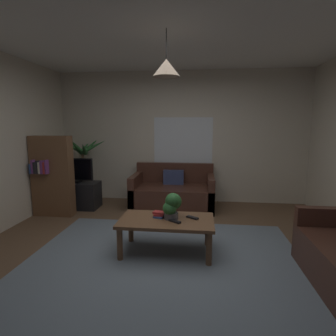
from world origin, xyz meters
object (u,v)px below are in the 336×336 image
object	(u,v)px
remote_on_table_1	(192,218)
tv	(74,170)
coffee_table	(166,224)
potted_palm_corner	(84,170)
tv_stand	(75,195)
bookshelf_corner	(52,176)
book_on_table_2	(159,213)
remote_on_table_0	(175,221)
book_on_table_0	(159,217)
book_on_table_1	(159,215)
couch_under_window	(173,193)
potted_plant_on_table	(172,204)
pendant_lamp	(166,68)

from	to	relation	value
remote_on_table_1	tv	world-z (taller)	tv
coffee_table	potted_palm_corner	world-z (taller)	potted_palm_corner
potted_palm_corner	tv_stand	bearing A→B (deg)	-90.18
bookshelf_corner	tv	bearing A→B (deg)	66.93
remote_on_table_1	bookshelf_corner	xyz separation A→B (m)	(-2.47, 1.12, 0.26)
book_on_table_2	remote_on_table_0	xyz separation A→B (m)	(0.21, -0.15, -0.05)
coffee_table	tv	size ratio (longest dim) A/B	1.57
book_on_table_0	remote_on_table_0	distance (m)	0.26
coffee_table	remote_on_table_1	distance (m)	0.34
book_on_table_0	book_on_table_1	size ratio (longest dim) A/B	1.02
coffee_table	potted_palm_corner	distance (m)	2.87
couch_under_window	book_on_table_2	size ratio (longest dim) A/B	10.30
coffee_table	tv	bearing A→B (deg)	140.53
potted_plant_on_table	tv	bearing A→B (deg)	141.94
book_on_table_2	coffee_table	bearing A→B (deg)	-30.73
book_on_table_0	tv	world-z (taller)	tv
book_on_table_2	bookshelf_corner	xyz separation A→B (m)	(-2.06, 1.13, 0.21)
coffee_table	remote_on_table_1	world-z (taller)	remote_on_table_1
book_on_table_1	tv	size ratio (longest dim) A/B	0.16
potted_palm_corner	pendant_lamp	bearing A→B (deg)	-46.42
book_on_table_2	tv_stand	world-z (taller)	book_on_table_2
remote_on_table_0	potted_palm_corner	bearing A→B (deg)	79.80
tv_stand	remote_on_table_0	bearing A→B (deg)	-39.81
book_on_table_0	potted_plant_on_table	distance (m)	0.24
couch_under_window	tv	world-z (taller)	tv
potted_palm_corner	coffee_table	bearing A→B (deg)	-46.42
book_on_table_1	remote_on_table_0	bearing A→B (deg)	-34.17
book_on_table_0	remote_on_table_1	distance (m)	0.42
book_on_table_2	bookshelf_corner	distance (m)	2.35
remote_on_table_0	bookshelf_corner	bearing A→B (deg)	96.46
remote_on_table_0	potted_plant_on_table	distance (m)	0.22
potted_plant_on_table	tv_stand	xyz separation A→B (m)	(-2.04, 1.61, -0.37)
book_on_table_0	book_on_table_2	xyz separation A→B (m)	(0.00, 0.01, 0.05)
couch_under_window	tv_stand	world-z (taller)	couch_under_window
coffee_table	pendant_lamp	world-z (taller)	pendant_lamp
remote_on_table_1	tv_stand	distance (m)	2.79
remote_on_table_0	tv	bearing A→B (deg)	86.40
coffee_table	remote_on_table_0	world-z (taller)	remote_on_table_0
couch_under_window	coffee_table	world-z (taller)	couch_under_window
tv	tv_stand	bearing A→B (deg)	90.00
book_on_table_1	remote_on_table_1	distance (m)	0.43
couch_under_window	remote_on_table_1	bearing A→B (deg)	-76.89
tv	pendant_lamp	size ratio (longest dim) A/B	1.42
book_on_table_1	tv_stand	size ratio (longest dim) A/B	0.13
coffee_table	tv_stand	distance (m)	2.56
remote_on_table_1	tv_stand	world-z (taller)	tv_stand
book_on_table_1	remote_on_table_0	world-z (taller)	book_on_table_1
potted_plant_on_table	pendant_lamp	world-z (taller)	pendant_lamp
bookshelf_corner	coffee_table	bearing A→B (deg)	-28.81
book_on_table_0	pendant_lamp	size ratio (longest dim) A/B	0.23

